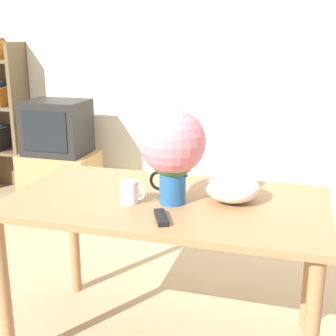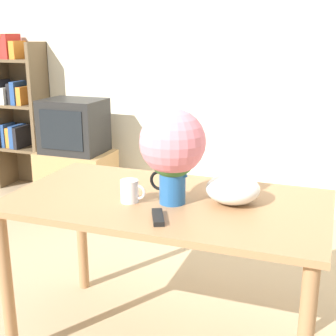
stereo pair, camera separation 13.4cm
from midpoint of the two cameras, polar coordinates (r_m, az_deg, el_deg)
wall_back at (r=4.05m, az=11.62°, el=12.69°), size 8.00×0.05×2.60m
table at (r=2.21m, az=1.60°, el=-6.38°), size 1.47×0.81×0.78m
flower_vase at (r=2.04m, az=2.44°, el=2.44°), size 0.29×0.29×0.43m
coffee_mug at (r=2.11m, az=-2.83°, el=-2.85°), size 0.12×0.08×0.10m
white_bowl at (r=2.13m, az=9.72°, el=-2.56°), size 0.24×0.24×0.13m
remote_control at (r=1.93m, az=0.77°, el=-6.04°), size 0.11×0.16×0.02m
tv_stand at (r=4.31m, az=-10.17°, el=-1.26°), size 0.65×0.43×0.50m
tv_set at (r=4.20m, az=-10.51°, el=5.05°), size 0.52×0.42×0.47m
bookshelf at (r=4.86m, az=-16.93°, el=7.27°), size 0.50×0.31×1.52m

